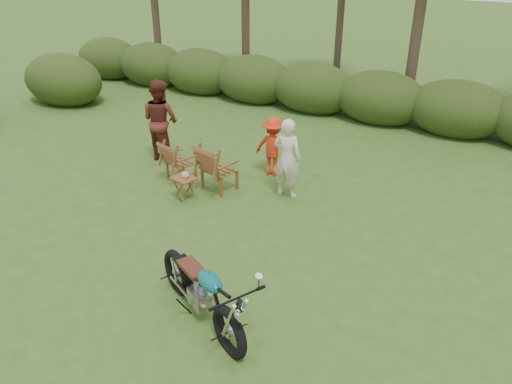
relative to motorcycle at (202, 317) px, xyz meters
The scene contains 9 objects.
ground 0.28m from the motorcycle, 164.86° to the left, with size 80.00×80.00×0.00m, color #2D521B.
motorcycle is the anchor object (origin of this frame).
lawn_chair_right 3.85m from the motorcycle, 119.07° to the left, with size 0.68×0.68×0.99m, color brown, non-canonical shape.
lawn_chair_left 4.42m from the motorcycle, 130.07° to the left, with size 0.59×0.59×0.87m, color #612F18, non-canonical shape.
side_table 3.48m from the motorcycle, 130.06° to the left, with size 0.45×0.38×0.47m, color #5B2C16, non-canonical shape.
cup 3.50m from the motorcycle, 129.42° to the left, with size 0.14×0.14×0.11m, color beige.
adult_a 3.81m from the motorcycle, 98.41° to the left, with size 0.59×0.38×1.61m, color beige.
adult_b 5.60m from the motorcycle, 133.63° to the left, with size 0.90×0.70×1.85m, color #5B241A.
child 4.68m from the motorcycle, 105.45° to the left, with size 0.83×0.48×1.29m, color red.
Camera 1 is at (3.47, -4.32, 4.66)m, focal length 35.00 mm.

